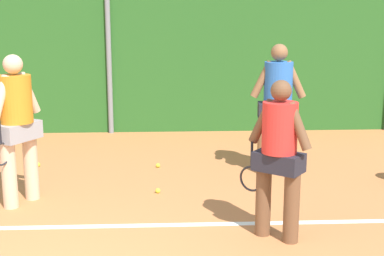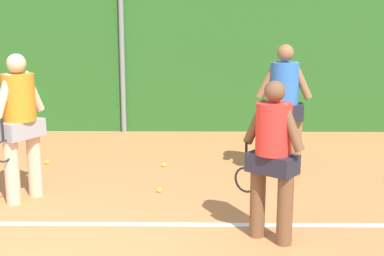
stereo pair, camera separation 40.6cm
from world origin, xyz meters
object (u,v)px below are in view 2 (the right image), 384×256
object	(u,v)px
player_foreground_near	(272,153)
tennis_ball_0	(47,162)
player_midcourt	(20,120)
tennis_ball_5	(159,190)
player_backcourt_far	(284,103)
tennis_ball_3	(164,165)

from	to	relation	value
player_foreground_near	tennis_ball_0	size ratio (longest dim) A/B	25.88
player_midcourt	tennis_ball_5	size ratio (longest dim) A/B	28.48
player_midcourt	player_backcourt_far	xyz separation A→B (m)	(3.48, 1.12, 0.03)
tennis_ball_3	player_midcourt	bearing A→B (deg)	-138.55
player_midcourt	tennis_ball_0	world-z (taller)	player_midcourt
tennis_ball_5	player_foreground_near	bearing A→B (deg)	-49.83
player_foreground_near	player_midcourt	bearing A→B (deg)	16.18
player_foreground_near	player_backcourt_far	world-z (taller)	player_backcourt_far
player_backcourt_far	tennis_ball_0	distance (m)	3.83
player_foreground_near	tennis_ball_3	xyz separation A→B (m)	(-1.30, 2.74, -0.92)
player_foreground_near	player_midcourt	xyz separation A→B (m)	(-3.01, 1.23, 0.10)
player_backcourt_far	tennis_ball_0	xyz separation A→B (m)	(-3.65, 0.52, -1.05)
tennis_ball_5	player_midcourt	bearing A→B (deg)	-170.37
tennis_ball_5	player_backcourt_far	bearing A→B (deg)	25.34
player_backcourt_far	player_midcourt	bearing A→B (deg)	-156.07
player_foreground_near	tennis_ball_5	xyz separation A→B (m)	(-1.29, 1.52, -0.92)
player_backcourt_far	tennis_ball_5	size ratio (longest dim) A/B	29.21
player_midcourt	tennis_ball_0	xyz separation A→B (m)	(-0.17, 1.64, -1.02)
player_midcourt	player_backcourt_far	size ratio (longest dim) A/B	0.97
tennis_ball_3	tennis_ball_5	xyz separation A→B (m)	(0.01, -1.22, 0.00)
player_foreground_near	player_backcourt_far	xyz separation A→B (m)	(0.47, 2.36, 0.13)
player_backcourt_far	tennis_ball_3	xyz separation A→B (m)	(-1.77, 0.38, -1.05)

